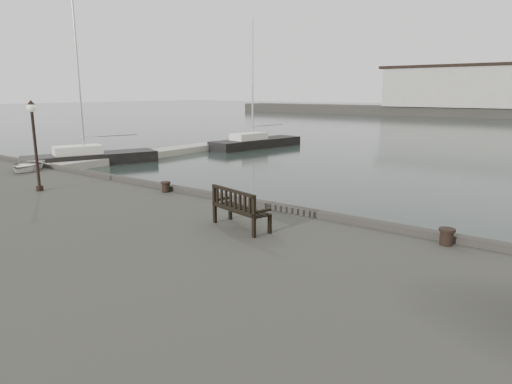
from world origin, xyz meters
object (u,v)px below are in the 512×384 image
at_px(bench, 240,216).
at_px(bollard_left, 166,187).
at_px(bollard_right, 447,237).
at_px(dinghy, 27,165).
at_px(yacht_d, 256,145).
at_px(lamp_post, 34,133).
at_px(yacht_a, 92,161).

distance_m(bench, bollard_left, 5.30).
distance_m(bollard_right, dinghy, 18.36).
relative_size(bollard_right, yacht_d, 0.03).
xyz_separation_m(lamp_post, yacht_a, (-12.79, 10.57, -3.42)).
xyz_separation_m(dinghy, yacht_a, (-8.03, 8.60, -1.57)).
relative_size(bollard_right, dinghy, 0.17).
bearing_deg(lamp_post, dinghy, 157.53).
bearing_deg(lamp_post, bollard_right, 10.93).
height_order(bollard_left, yacht_d, yacht_d).
bearing_deg(bench, dinghy, -171.44).
bearing_deg(dinghy, bollard_right, -38.11).
height_order(bollard_left, dinghy, dinghy).
relative_size(bench, dinghy, 0.79).
relative_size(bench, yacht_a, 0.15).
bearing_deg(bollard_left, bench, -20.57).
xyz_separation_m(bollard_left, lamp_post, (-3.88, -2.63, 1.91)).
bearing_deg(yacht_a, yacht_d, 99.26).
bearing_deg(bollard_right, bench, -158.65).
distance_m(bollard_left, bollard_right, 9.72).
relative_size(bollard_right, lamp_post, 0.12).
bearing_deg(bollard_right, yacht_a, 163.25).
height_order(bollard_right, yacht_d, yacht_d).
height_order(bench, dinghy, bench).
height_order(dinghy, yacht_a, yacht_a).
bearing_deg(lamp_post, yacht_d, 110.11).
bearing_deg(dinghy, bollard_left, -35.80).
bearing_deg(bollard_left, yacht_a, 154.52).
bearing_deg(dinghy, yacht_d, 61.00).
distance_m(bench, lamp_post, 9.04).
bearing_deg(yacht_d, bench, -44.76).
xyz_separation_m(yacht_a, yacht_d, (3.30, 15.34, -0.01)).
distance_m(lamp_post, yacht_a, 16.94).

